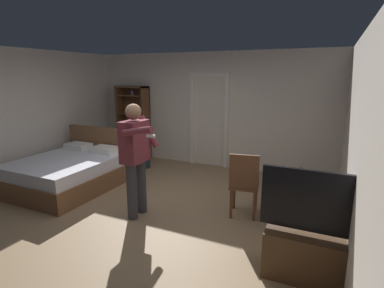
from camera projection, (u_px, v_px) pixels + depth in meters
The scene contains 15 objects.
ground_plane at pixel (143, 209), 4.81m from camera, with size 6.25×6.25×0.00m, color #997A56.
wall_back at pixel (208, 110), 6.95m from camera, with size 5.92×0.12×2.59m, color silver.
wall_left at pixel (12, 118), 5.70m from camera, with size 0.15×5.64×2.59m.
wall_right at pixel (360, 149), 3.33m from camera, with size 0.12×5.64×2.59m, color silver.
doorway_frame at pixel (209, 114), 6.88m from camera, with size 0.93×0.08×2.13m.
bed at pixel (71, 171), 5.72m from camera, with size 1.61×1.92×1.02m.
bookshelf at pixel (134, 120), 7.62m from camera, with size 0.83×0.32×1.81m.
tv_flatscreen at pixel (313, 249), 3.09m from camera, with size 1.10×0.40×1.19m.
side_table at pixel (288, 196), 4.11m from camera, with size 0.67×0.67×0.70m.
laptop at pixel (285, 177), 4.03m from camera, with size 0.42×0.42×0.16m.
bottle_on_table at pixel (300, 177), 3.91m from camera, with size 0.06×0.06×0.23m.
wooden_chair at pixel (244, 182), 4.44m from camera, with size 0.48×0.48×0.99m.
person_blue_shirt at pixel (136, 153), 4.39m from camera, with size 0.64×0.58×1.70m.
suitcase_dark at pixel (127, 161), 6.73m from camera, with size 0.52×0.33×0.41m, color #4C1919.
suitcase_small at pixel (136, 160), 6.92m from camera, with size 0.54×0.36×0.37m, color #1E2D38.
Camera 1 is at (2.57, -3.71, 2.10)m, focal length 28.21 mm.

